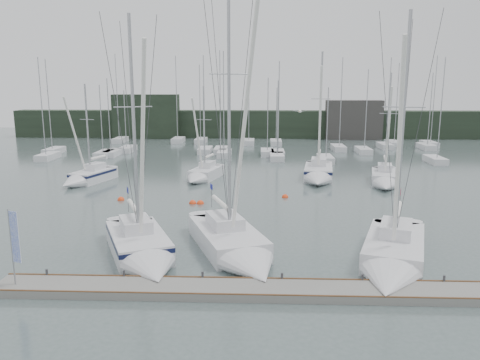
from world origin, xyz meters
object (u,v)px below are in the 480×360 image
at_px(sailboat_near_center, 238,250).
at_px(dock_banner, 14,241).
at_px(sailboat_mid_a, 85,178).
at_px(buoy_b, 285,197).
at_px(buoy_d, 193,204).
at_px(sailboat_mid_b, 202,176).
at_px(sailboat_near_right, 392,261).
at_px(buoy_c, 121,200).
at_px(sailboat_near_left, 143,252).
at_px(sailboat_mid_d, 318,175).
at_px(buoy_a, 200,204).
at_px(sailboat_mid_e, 385,180).

xyz_separation_m(sailboat_near_center, dock_banner, (-10.52, -4.70, 2.06)).
xyz_separation_m(sailboat_mid_a, buoy_b, (19.97, -5.05, -0.58)).
bearing_deg(buoy_d, sailboat_mid_b, 92.34).
relative_size(sailboat_near_center, buoy_b, 30.89).
relative_size(sailboat_near_center, sailboat_mid_b, 1.71).
relative_size(sailboat_near_right, dock_banner, 3.91).
bearing_deg(buoy_c, sailboat_mid_b, 54.95).
height_order(sailboat_near_left, buoy_c, sailboat_near_left).
bearing_deg(sailboat_near_center, sailboat_mid_d, 51.46).
height_order(sailboat_mid_b, sailboat_mid_d, sailboat_mid_d).
height_order(sailboat_mid_b, dock_banner, sailboat_mid_b).
xyz_separation_m(sailboat_near_right, buoy_c, (-19.25, 15.00, -0.58)).
bearing_deg(dock_banner, buoy_c, 112.38).
distance_m(sailboat_near_center, buoy_c, 17.50).
bearing_deg(sailboat_near_center, sailboat_near_left, 165.46).
xyz_separation_m(sailboat_near_center, sailboat_near_right, (8.37, -1.30, -0.00)).
bearing_deg(sailboat_mid_a, buoy_b, 3.46).
relative_size(sailboat_mid_a, buoy_a, 17.49).
distance_m(sailboat_mid_b, sailboat_mid_d, 12.19).
bearing_deg(buoy_b, buoy_a, -160.76).
bearing_deg(buoy_c, buoy_b, 6.21).
height_order(buoy_c, dock_banner, dock_banner).
bearing_deg(sailboat_mid_a, sailboat_near_left, -44.45).
bearing_deg(sailboat_mid_e, buoy_b, -139.90).
bearing_deg(buoy_a, sailboat_near_center, -73.42).
xyz_separation_m(sailboat_mid_e, buoy_b, (-10.15, -5.22, -0.57)).
bearing_deg(dock_banner, buoy_a, 90.13).
height_order(sailboat_mid_e, buoy_c, sailboat_mid_e).
bearing_deg(sailboat_mid_d, dock_banner, -115.16).
height_order(sailboat_mid_b, buoy_a, sailboat_mid_b).
height_order(sailboat_near_left, buoy_b, sailboat_near_left).
xyz_separation_m(sailboat_mid_a, sailboat_mid_e, (30.12, 0.17, -0.01)).
bearing_deg(sailboat_mid_b, dock_banner, -86.84).
bearing_deg(sailboat_near_right, sailboat_mid_b, 138.25).
bearing_deg(sailboat_mid_d, sailboat_mid_b, -170.50).
distance_m(sailboat_near_center, buoy_d, 13.53).
bearing_deg(sailboat_mid_e, dock_banner, -120.95).
xyz_separation_m(sailboat_near_center, sailboat_mid_b, (-4.84, 22.31, -0.06)).
xyz_separation_m(sailboat_mid_b, buoy_a, (1.05, -9.60, -0.53)).
height_order(sailboat_mid_b, buoy_d, sailboat_mid_b).
bearing_deg(dock_banner, buoy_b, 76.16).
bearing_deg(sailboat_mid_e, buoy_a, -143.11).
distance_m(buoy_b, buoy_c, 14.48).
xyz_separation_m(sailboat_near_center, buoy_b, (3.52, 15.27, -0.59)).
xyz_separation_m(sailboat_mid_a, sailboat_mid_b, (11.61, 2.00, -0.05)).
relative_size(buoy_b, dock_banner, 0.15).
height_order(sailboat_near_center, sailboat_near_right, sailboat_near_center).
height_order(sailboat_near_center, buoy_d, sailboat_near_center).
xyz_separation_m(sailboat_mid_a, sailboat_mid_d, (23.79, 2.32, 0.09)).
bearing_deg(sailboat_mid_e, sailboat_mid_a, -166.78).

